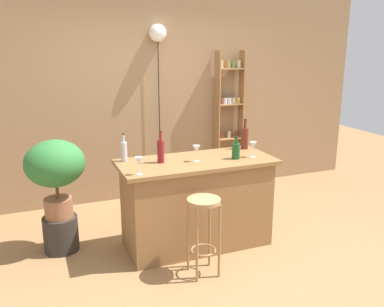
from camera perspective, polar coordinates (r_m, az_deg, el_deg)
ground at (r=4.30m, az=2.16°, el=-13.88°), size 12.00×12.00×0.00m
back_wall at (r=5.65m, az=-5.80°, el=8.02°), size 6.40×0.10×2.80m
kitchen_counter at (r=4.35m, az=0.61°, el=-6.73°), size 1.59×0.70×0.93m
bar_stool at (r=3.78m, az=1.61°, el=-9.11°), size 0.30×0.30×0.74m
spice_shelf at (r=5.97m, az=5.12°, el=4.70°), size 0.39×0.16×1.97m
plant_stool at (r=4.54m, az=-17.53°, el=-10.41°), size 0.35×0.35×0.37m
potted_plant at (r=4.30m, az=-18.26°, el=-1.89°), size 0.59×0.53×0.80m
bottle_olive_oil at (r=4.66m, az=7.24°, el=2.18°), size 0.08×0.08×0.34m
bottle_vinegar at (r=4.19m, az=-9.32°, el=0.36°), size 0.06×0.06×0.29m
bottle_sauce_amber at (r=4.10m, az=-4.31°, el=0.40°), size 0.07×0.07×0.32m
bottle_soda_blue at (r=4.26m, az=6.05°, el=0.42°), size 0.08×0.08×0.23m
wine_glass_left at (r=3.75m, az=-7.29°, el=-1.17°), size 0.07×0.07×0.16m
wine_glass_center at (r=4.13m, az=0.61°, el=0.48°), size 0.07×0.07×0.16m
wine_glass_right at (r=4.33m, az=8.36°, el=1.00°), size 0.07×0.07×0.16m
pendant_globe_light at (r=5.53m, az=-4.73°, el=15.85°), size 0.23×0.23×2.31m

